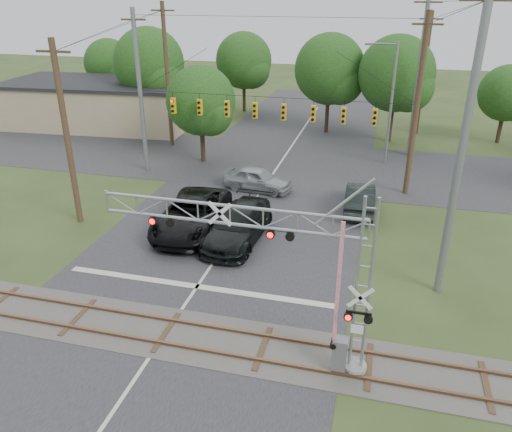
% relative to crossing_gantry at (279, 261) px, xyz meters
% --- Properties ---
extents(ground, '(160.00, 160.00, 0.00)m').
position_rel_crossing_gantry_xyz_m(ground, '(-4.64, -1.64, -4.19)').
color(ground, '#2E3B1B').
rests_on(ground, ground).
extents(road_main, '(14.00, 90.00, 0.02)m').
position_rel_crossing_gantry_xyz_m(road_main, '(-4.64, 8.36, -4.18)').
color(road_main, '#252527').
rests_on(road_main, ground).
extents(road_cross, '(90.00, 12.00, 0.02)m').
position_rel_crossing_gantry_xyz_m(road_cross, '(-4.64, 22.36, -4.18)').
color(road_cross, '#252527').
rests_on(road_cross, ground).
extents(railroad_track, '(90.00, 3.20, 0.17)m').
position_rel_crossing_gantry_xyz_m(railroad_track, '(-4.64, 0.36, -4.16)').
color(railroad_track, '#47433D').
rests_on(railroad_track, ground).
extents(crossing_gantry, '(9.69, 0.87, 6.82)m').
position_rel_crossing_gantry_xyz_m(crossing_gantry, '(0.00, 0.00, 0.00)').
color(crossing_gantry, gray).
rests_on(crossing_gantry, ground).
extents(traffic_signal_span, '(19.34, 0.36, 11.50)m').
position_rel_crossing_gantry_xyz_m(traffic_signal_span, '(-3.79, 18.36, 1.40)').
color(traffic_signal_span, slate).
rests_on(traffic_signal_span, ground).
extents(pickup_black, '(3.63, 7.21, 1.96)m').
position_rel_crossing_gantry_xyz_m(pickup_black, '(-7.02, 9.44, -3.21)').
color(pickup_black, black).
rests_on(pickup_black, ground).
extents(car_dark, '(2.94, 6.48, 1.84)m').
position_rel_crossing_gantry_xyz_m(car_dark, '(-4.13, 8.90, -3.27)').
color(car_dark, black).
rests_on(car_dark, ground).
extents(sedan_silver, '(4.97, 2.71, 1.60)m').
position_rel_crossing_gantry_xyz_m(sedan_silver, '(-4.97, 16.43, -3.39)').
color(sedan_silver, gray).
rests_on(sedan_silver, ground).
extents(suv_dark, '(1.96, 5.12, 1.67)m').
position_rel_crossing_gantry_xyz_m(suv_dark, '(2.02, 14.63, -3.36)').
color(suv_dark, black).
rests_on(suv_dark, ground).
extents(commercial_building, '(19.07, 10.68, 4.32)m').
position_rel_crossing_gantry_xyz_m(commercial_building, '(-24.63, 30.04, -2.02)').
color(commercial_building, tan).
rests_on(commercial_building, ground).
extents(streetlight, '(2.44, 0.25, 9.17)m').
position_rel_crossing_gantry_xyz_m(streetlight, '(3.18, 24.56, 0.94)').
color(streetlight, slate).
rests_on(streetlight, ground).
extents(utility_poles, '(23.04, 28.66, 12.95)m').
position_rel_crossing_gantry_xyz_m(utility_poles, '(-1.89, 20.25, 1.79)').
color(utility_poles, '#3B251B').
rests_on(utility_poles, ground).
extents(treeline, '(52.96, 25.95, 9.47)m').
position_rel_crossing_gantry_xyz_m(treeline, '(-5.69, 31.03, 1.31)').
color(treeline, '#332217').
rests_on(treeline, ground).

